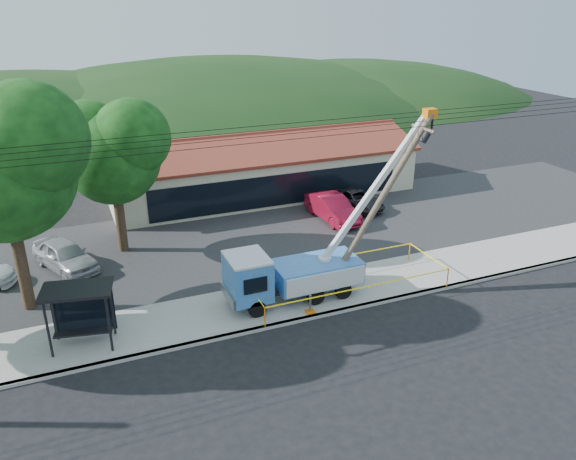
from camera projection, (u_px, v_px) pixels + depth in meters
The scene contains 16 objects.
ground at pixel (330, 343), 24.23m from camera, with size 120.00×120.00×0.00m, color black.
curb at pixel (310, 318), 25.99m from camera, with size 60.00×0.25×0.15m, color gray.
sidewalk at pixel (294, 299), 27.61m from camera, with size 60.00×4.00×0.15m, color gray.
parking_lot at pixel (243, 239), 34.43m from camera, with size 60.00×12.00×0.10m, color #28282B.
strip_mall at pixel (260, 168), 41.93m from camera, with size 22.50×8.53×4.67m.
tree_lot at pixel (111, 148), 30.44m from camera, with size 6.30×5.60×8.94m.
hill_west at pixel (7, 122), 65.82m from camera, with size 78.40×56.00×28.00m, color #123312.
hill_center at pixel (214, 107), 74.60m from camera, with size 89.60×64.00×32.00m, color #123312.
hill_east at pixel (347, 98), 81.62m from camera, with size 72.80×52.00×26.00m, color #123312.
utility_truck at pixel (291, 271), 26.96m from camera, with size 10.55×3.58×8.79m.
leaning_pole at pixel (382, 198), 27.02m from camera, with size 5.67×1.75×8.72m.
bus_shelter at pixel (79, 302), 23.24m from camera, with size 3.09×2.25×2.71m.
caution_tape at pixel (346, 276), 28.07m from camera, with size 9.94×3.48×1.00m.
car_silver at pixel (67, 270), 30.65m from camera, with size 1.88×4.67×1.59m, color #A3A5AA.
car_red at pixel (332, 221), 37.27m from camera, with size 1.73×4.95×1.63m, color maroon.
car_dark at pixel (356, 209), 39.28m from camera, with size 2.10×4.54×1.26m, color black.
Camera 1 is at (-9.46, -18.19, 13.92)m, focal length 35.00 mm.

